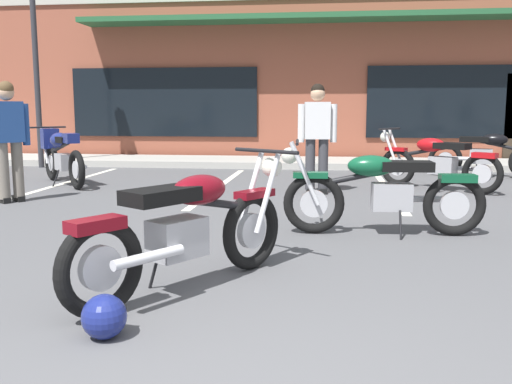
{
  "coord_description": "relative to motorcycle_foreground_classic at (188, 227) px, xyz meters",
  "views": [
    {
      "loc": [
        0.4,
        -1.91,
        1.31
      ],
      "look_at": [
        -0.24,
        3.18,
        0.55
      ],
      "focal_mm": 39.89,
      "sensor_mm": 36.0,
      "label": 1
    }
  ],
  "objects": [
    {
      "name": "brick_storefront_building",
      "position": [
        0.58,
        13.0,
        1.63
      ],
      "size": [
        18.39,
        6.69,
        4.17
      ],
      "color": "brown",
      "rests_on": "ground_plane"
    },
    {
      "name": "motorcycle_foreground_classic",
      "position": [
        0.0,
        0.0,
        0.0
      ],
      "size": [
        1.4,
        1.84,
        0.98
      ],
      "color": "black",
      "rests_on": "ground_plane"
    },
    {
      "name": "motorcycle_silver_naked",
      "position": [
        3.99,
        7.28,
        0.0
      ],
      "size": [
        2.07,
        0.85,
        0.98
      ],
      "color": "black",
      "rests_on": "ground_plane"
    },
    {
      "name": "motorcycle_orange_scrambler",
      "position": [
        1.55,
        2.02,
        0.0
      ],
      "size": [
        2.11,
        0.66,
        0.98
      ],
      "color": "black",
      "rests_on": "ground_plane"
    },
    {
      "name": "motorcycle_blue_standard",
      "position": [
        2.74,
        5.48,
        0.0
      ],
      "size": [
        1.8,
        1.47,
        0.98
      ],
      "color": "black",
      "rests_on": "ground_plane"
    },
    {
      "name": "sidewalk_kerb",
      "position": [
        0.58,
        9.09,
        -0.39
      ],
      "size": [
        22.0,
        1.8,
        0.14
      ],
      "primitive_type": "cube",
      "color": "#A8A59E",
      "rests_on": "ground_plane"
    },
    {
      "name": "painted_stall_lines",
      "position": [
        0.58,
        5.49,
        -0.46
      ],
      "size": [
        8.47,
        4.8,
        0.01
      ],
      "color": "silver",
      "rests_on": "ground_plane"
    },
    {
      "name": "helmet_on_pavement",
      "position": [
        -0.27,
        -0.93,
        -0.33
      ],
      "size": [
        0.26,
        0.26,
        0.26
      ],
      "color": "navy",
      "rests_on": "ground_plane"
    },
    {
      "name": "ground_plane",
      "position": [
        0.58,
        1.6,
        -0.46
      ],
      "size": [
        80.0,
        80.0,
        0.0
      ],
      "primitive_type": "plane",
      "color": "#515154"
    },
    {
      "name": "motorcycle_red_sportbike",
      "position": [
        -3.58,
        5.4,
        0.07
      ],
      "size": [
        1.59,
        1.71,
        0.98
      ],
      "color": "black",
      "rests_on": "ground_plane"
    },
    {
      "name": "person_in_black_shirt",
      "position": [
        0.83,
        4.86,
        0.49
      ],
      "size": [
        0.61,
        0.31,
        1.68
      ],
      "color": "black",
      "rests_on": "ground_plane"
    },
    {
      "name": "person_by_back_row",
      "position": [
        -3.38,
        3.46,
        0.49
      ],
      "size": [
        0.44,
        0.54,
        1.68
      ],
      "color": "black",
      "rests_on": "ground_plane"
    },
    {
      "name": "parking_lot_lamp_post",
      "position": [
        -5.32,
        7.88,
        2.82
      ],
      "size": [
        0.24,
        0.76,
        5.08
      ],
      "color": "#2D2D33",
      "rests_on": "ground_plane"
    }
  ]
}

